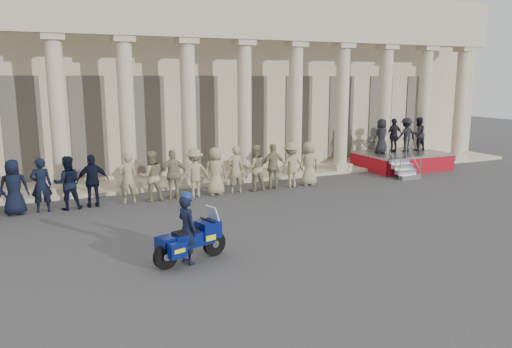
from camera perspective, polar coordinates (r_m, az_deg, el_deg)
The scene contains 6 objects.
ground at distance 14.39m, azimuth -3.12°, elevation -7.99°, with size 90.00×90.00×0.00m, color #3C3C3F.
building at distance 27.88m, azimuth -14.47°, elevation 10.32°, with size 40.00×12.50×9.00m.
officer_rank at distance 19.02m, azimuth -22.94°, elevation -1.13°, with size 22.32×0.73×1.94m.
reviewing_stand at distance 26.92m, azimuth 16.36°, elevation 3.54°, with size 4.27×4.09×2.62m.
motorcycle at distance 12.97m, azimuth -7.41°, elevation -7.44°, with size 2.09×1.13×1.37m.
rider at distance 12.81m, azimuth -7.88°, elevation -6.12°, with size 0.59×0.74×1.87m.
Camera 1 is at (-4.89, -12.70, 4.66)m, focal length 35.00 mm.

